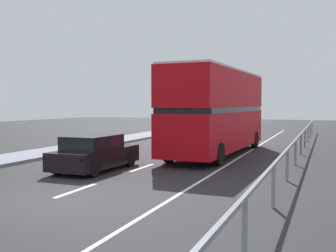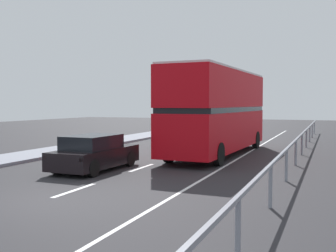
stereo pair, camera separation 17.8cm
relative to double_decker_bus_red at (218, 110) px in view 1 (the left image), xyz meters
The scene contains 5 objects.
ground_plane 11.73m from the double_decker_bus_red, 98.95° to the right, with size 74.66×120.00×0.10m, color #29282B.
lane_paint_markings 3.48m from the double_decker_bus_red, 87.67° to the right, with size 3.22×46.00×0.01m.
bridge_side_railing 4.87m from the double_decker_bus_red, 30.15° to the right, with size 0.10×42.00×1.13m.
double_decker_bus_red is the anchor object (origin of this frame).
hatchback_car_near 7.55m from the double_decker_bus_red, 116.29° to the right, with size 1.89×4.18×1.40m.
Camera 1 is at (7.06, -9.10, 2.64)m, focal length 43.59 mm.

